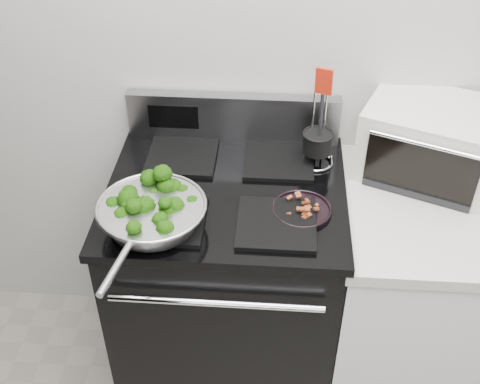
# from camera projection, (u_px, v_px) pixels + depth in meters

# --- Properties ---
(back_wall) EXTENTS (4.00, 0.02, 2.70)m
(back_wall) POSITION_uv_depth(u_px,v_px,m) (324.00, 34.00, 1.98)
(back_wall) COLOR #B5B1AB
(back_wall) RESTS_ON ground
(gas_range) EXTENTS (0.79, 0.69, 1.13)m
(gas_range) POSITION_uv_depth(u_px,v_px,m) (228.00, 285.00, 2.26)
(gas_range) COLOR black
(gas_range) RESTS_ON floor
(counter) EXTENTS (0.62, 0.68, 0.92)m
(counter) POSITION_uv_depth(u_px,v_px,m) (411.00, 301.00, 2.24)
(counter) COLOR white
(counter) RESTS_ON floor
(skillet) EXTENTS (0.33, 0.52, 0.07)m
(skillet) POSITION_uv_depth(u_px,v_px,m) (152.00, 213.00, 1.80)
(skillet) COLOR silver
(skillet) RESTS_ON gas_range
(broccoli_pile) EXTENTS (0.26, 0.26, 0.09)m
(broccoli_pile) POSITION_uv_depth(u_px,v_px,m) (152.00, 208.00, 1.79)
(broccoli_pile) COLOR black
(broccoli_pile) RESTS_ON skillet
(bacon_plate) EXTENTS (0.19, 0.19, 0.04)m
(bacon_plate) POSITION_uv_depth(u_px,v_px,m) (302.00, 207.00, 1.88)
(bacon_plate) COLOR black
(bacon_plate) RESTS_ON gas_range
(utensil_holder) EXTENTS (0.12, 0.12, 0.37)m
(utensil_holder) POSITION_uv_depth(u_px,v_px,m) (317.00, 147.00, 2.05)
(utensil_holder) COLOR silver
(utensil_holder) RESTS_ON gas_range
(toaster_oven) EXTENTS (0.54, 0.48, 0.25)m
(toaster_oven) POSITION_uv_depth(u_px,v_px,m) (433.00, 141.00, 2.03)
(toaster_oven) COLOR silver
(toaster_oven) RESTS_ON counter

